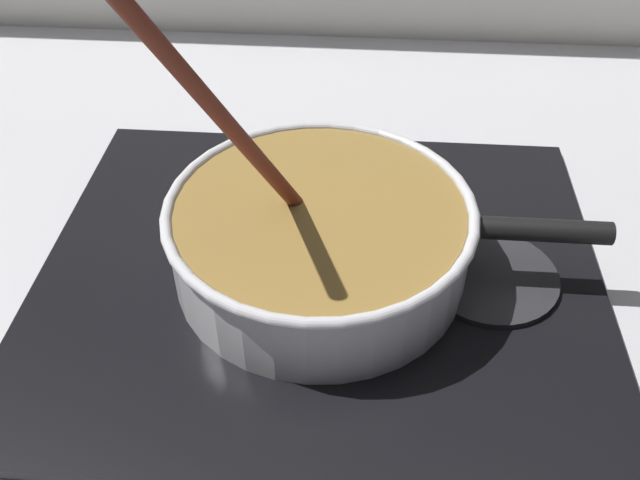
# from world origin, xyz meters

# --- Properties ---
(hob_plate) EXTENTS (0.56, 0.48, 0.01)m
(hob_plate) POSITION_xyz_m (0.10, 0.23, 0.01)
(hob_plate) COLOR black
(hob_plate) RESTS_ON ground
(burner_ring) EXTENTS (0.19, 0.19, 0.01)m
(burner_ring) POSITION_xyz_m (0.10, 0.23, 0.02)
(burner_ring) COLOR #592D0C
(burner_ring) RESTS_ON hob_plate
(spare_burner) EXTENTS (0.13, 0.13, 0.01)m
(spare_burner) POSITION_xyz_m (0.27, 0.23, 0.01)
(spare_burner) COLOR #262628
(spare_burner) RESTS_ON hob_plate
(cooking_pan) EXTENTS (0.42, 0.30, 0.32)m
(cooking_pan) POSITION_xyz_m (0.10, 0.22, 0.06)
(cooking_pan) COLOR silver
(cooking_pan) RESTS_ON hob_plate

